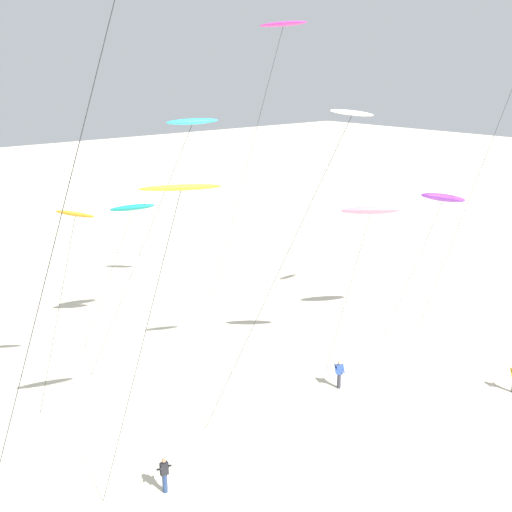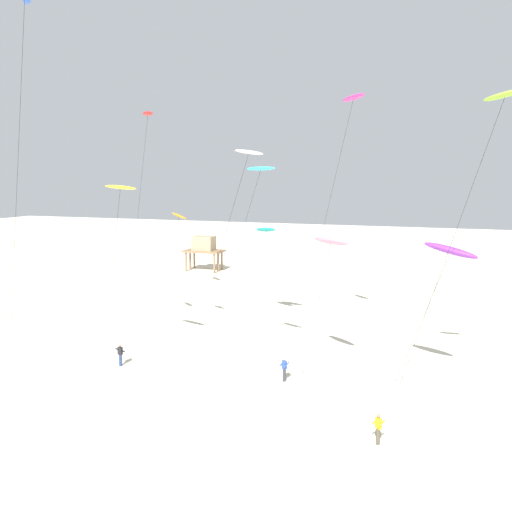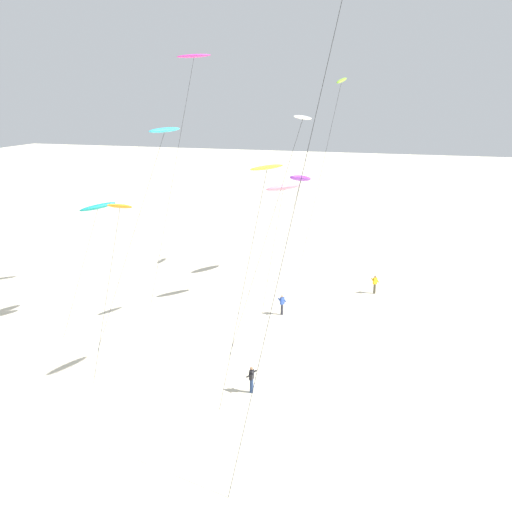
{
  "view_description": "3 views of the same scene",
  "coord_description": "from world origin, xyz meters",
  "px_view_note": "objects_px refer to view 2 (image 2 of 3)",
  "views": [
    {
      "loc": [
        -21.3,
        -11.23,
        17.49
      ],
      "look_at": [
        -2.63,
        10.67,
        8.53
      ],
      "focal_mm": 43.12,
      "sensor_mm": 36.0,
      "label": 1
    },
    {
      "loc": [
        12.02,
        -23.81,
        13.85
      ],
      "look_at": [
        0.38,
        9.21,
        8.62
      ],
      "focal_mm": 36.94,
      "sensor_mm": 36.0,
      "label": 2
    },
    {
      "loc": [
        -38.16,
        -0.49,
        17.06
      ],
      "look_at": [
        -1.31,
        10.4,
        5.83
      ],
      "focal_mm": 39.3,
      "sensor_mm": 36.0,
      "label": 3
    }
  ],
  "objects_px": {
    "kite_white": "(247,156)",
    "kite_pink": "(331,241)",
    "kite_lime": "(503,100)",
    "kite_cyan": "(260,170)",
    "kite_flyer_middle": "(378,428)",
    "kite_blue": "(24,0)",
    "stilt_house": "(204,246)",
    "kite_orange": "(179,218)",
    "kite_flyer_furthest": "(284,369)",
    "kite_purple": "(450,251)",
    "kite_flyer_nearest": "(120,354)",
    "kite_red": "(148,116)",
    "kite_teal": "(265,230)",
    "kite_magenta": "(353,101)",
    "kite_yellow": "(120,189)"
  },
  "relations": [
    {
      "from": "kite_white",
      "to": "kite_pink",
      "type": "relative_size",
      "value": 1.55
    },
    {
      "from": "kite_lime",
      "to": "kite_cyan",
      "type": "height_order",
      "value": "kite_lime"
    },
    {
      "from": "kite_cyan",
      "to": "kite_flyer_middle",
      "type": "height_order",
      "value": "kite_cyan"
    },
    {
      "from": "kite_blue",
      "to": "kite_cyan",
      "type": "height_order",
      "value": "kite_blue"
    },
    {
      "from": "kite_white",
      "to": "stilt_house",
      "type": "relative_size",
      "value": 2.74
    },
    {
      "from": "kite_orange",
      "to": "stilt_house",
      "type": "xyz_separation_m",
      "value": [
        -11.98,
        30.46,
        -6.75
      ]
    },
    {
      "from": "kite_cyan",
      "to": "kite_orange",
      "type": "bearing_deg",
      "value": -177.21
    },
    {
      "from": "kite_pink",
      "to": "kite_flyer_furthest",
      "type": "relative_size",
      "value": 6.08
    },
    {
      "from": "kite_purple",
      "to": "kite_flyer_nearest",
      "type": "relative_size",
      "value": 6.05
    },
    {
      "from": "kite_red",
      "to": "kite_teal",
      "type": "bearing_deg",
      "value": -0.51
    },
    {
      "from": "kite_white",
      "to": "kite_pink",
      "type": "xyz_separation_m",
      "value": [
        4.91,
        2.42,
        -5.44
      ]
    },
    {
      "from": "kite_purple",
      "to": "kite_cyan",
      "type": "xyz_separation_m",
      "value": [
        -14.59,
        6.63,
        5.07
      ]
    },
    {
      "from": "kite_purple",
      "to": "kite_flyer_furthest",
      "type": "xyz_separation_m",
      "value": [
        -10.26,
        -0.89,
        -8.53
      ]
    },
    {
      "from": "kite_orange",
      "to": "kite_teal",
      "type": "height_order",
      "value": "kite_orange"
    },
    {
      "from": "kite_magenta",
      "to": "kite_white",
      "type": "bearing_deg",
      "value": -116.4
    },
    {
      "from": "kite_teal",
      "to": "kite_flyer_middle",
      "type": "xyz_separation_m",
      "value": [
        12.61,
        -19.16,
        -8.19
      ]
    },
    {
      "from": "kite_teal",
      "to": "stilt_house",
      "type": "distance_m",
      "value": 31.4
    },
    {
      "from": "kite_orange",
      "to": "kite_yellow",
      "type": "height_order",
      "value": "kite_yellow"
    },
    {
      "from": "kite_red",
      "to": "stilt_house",
      "type": "height_order",
      "value": "kite_red"
    },
    {
      "from": "kite_magenta",
      "to": "kite_purple",
      "type": "relative_size",
      "value": 1.99
    },
    {
      "from": "kite_pink",
      "to": "kite_flyer_nearest",
      "type": "relative_size",
      "value": 6.08
    },
    {
      "from": "kite_teal",
      "to": "kite_pink",
      "type": "height_order",
      "value": "kite_pink"
    },
    {
      "from": "kite_red",
      "to": "kite_pink",
      "type": "height_order",
      "value": "kite_red"
    },
    {
      "from": "kite_flyer_furthest",
      "to": "stilt_house",
      "type": "height_order",
      "value": "stilt_house"
    },
    {
      "from": "kite_lime",
      "to": "kite_flyer_furthest",
      "type": "relative_size",
      "value": 11.08
    },
    {
      "from": "kite_teal",
      "to": "kite_lime",
      "type": "bearing_deg",
      "value": -39.34
    },
    {
      "from": "kite_yellow",
      "to": "kite_flyer_middle",
      "type": "relative_size",
      "value": 8.06
    },
    {
      "from": "kite_yellow",
      "to": "kite_lime",
      "type": "bearing_deg",
      "value": -0.95
    },
    {
      "from": "kite_cyan",
      "to": "kite_flyer_furthest",
      "type": "bearing_deg",
      "value": -60.06
    },
    {
      "from": "kite_magenta",
      "to": "kite_flyer_nearest",
      "type": "height_order",
      "value": "kite_magenta"
    },
    {
      "from": "kite_pink",
      "to": "kite_flyer_nearest",
      "type": "distance_m",
      "value": 17.66
    },
    {
      "from": "kite_teal",
      "to": "stilt_house",
      "type": "relative_size",
      "value": 1.66
    },
    {
      "from": "kite_yellow",
      "to": "stilt_house",
      "type": "xyz_separation_m",
      "value": [
        -12.22,
        39.42,
        -9.39
      ]
    },
    {
      "from": "kite_yellow",
      "to": "kite_teal",
      "type": "distance_m",
      "value": 15.94
    },
    {
      "from": "kite_white",
      "to": "kite_flyer_nearest",
      "type": "height_order",
      "value": "kite_white"
    },
    {
      "from": "kite_pink",
      "to": "kite_flyer_nearest",
      "type": "bearing_deg",
      "value": -172.73
    },
    {
      "from": "kite_white",
      "to": "kite_flyer_nearest",
      "type": "xyz_separation_m",
      "value": [
        -10.27,
        0.49,
        -14.27
      ]
    },
    {
      "from": "kite_blue",
      "to": "kite_purple",
      "type": "bearing_deg",
      "value": 17.01
    },
    {
      "from": "kite_purple",
      "to": "kite_red",
      "type": "distance_m",
      "value": 31.95
    },
    {
      "from": "kite_teal",
      "to": "kite_red",
      "type": "distance_m",
      "value": 16.12
    },
    {
      "from": "kite_orange",
      "to": "kite_flyer_furthest",
      "type": "relative_size",
      "value": 6.59
    },
    {
      "from": "kite_blue",
      "to": "kite_flyer_nearest",
      "type": "bearing_deg",
      "value": 70.13
    },
    {
      "from": "kite_teal",
      "to": "kite_flyer_nearest",
      "type": "bearing_deg",
      "value": -116.26
    },
    {
      "from": "kite_yellow",
      "to": "stilt_house",
      "type": "height_order",
      "value": "kite_yellow"
    },
    {
      "from": "kite_teal",
      "to": "kite_purple",
      "type": "bearing_deg",
      "value": -36.3
    },
    {
      "from": "kite_blue",
      "to": "kite_flyer_middle",
      "type": "height_order",
      "value": "kite_blue"
    },
    {
      "from": "kite_lime",
      "to": "kite_pink",
      "type": "bearing_deg",
      "value": 162.86
    },
    {
      "from": "kite_teal",
      "to": "kite_flyer_furthest",
      "type": "xyz_separation_m",
      "value": [
        5.54,
        -12.5,
        -8.19
      ]
    },
    {
      "from": "kite_orange",
      "to": "kite_flyer_middle",
      "type": "distance_m",
      "value": 25.12
    },
    {
      "from": "kite_pink",
      "to": "kite_cyan",
      "type": "bearing_deg",
      "value": 136.77
    }
  ]
}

